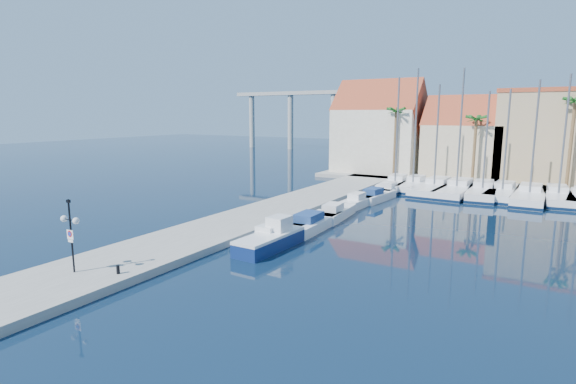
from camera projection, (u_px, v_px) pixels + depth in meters
name	position (u px, v px, depth m)	size (l,w,h in m)	color
ground	(246.00, 296.00, 22.52)	(260.00, 260.00, 0.00)	black
quay_west	(255.00, 217.00, 38.44)	(6.00, 77.00, 0.50)	gray
shore_north	(529.00, 182.00, 57.96)	(54.00, 16.00, 0.50)	gray
lamp_post	(70.00, 225.00, 24.01)	(1.38, 0.39, 4.05)	black
bollard	(118.00, 269.00, 24.19)	(0.19, 0.19, 0.47)	black
fishing_boat	(271.00, 239.00, 30.28)	(2.17, 5.92, 2.05)	navy
motorboat_west_0	(274.00, 235.00, 31.80)	(1.91, 5.74, 1.40)	white
motorboat_west_1	(312.00, 222.00, 35.55)	(2.49, 7.18, 1.40)	white
motorboat_west_2	(335.00, 213.00, 39.04)	(2.32, 5.92, 1.40)	white
motorboat_west_3	(358.00, 201.00, 44.24)	(1.87, 5.31, 1.40)	white
motorboat_west_4	(375.00, 196.00, 46.98)	(2.54, 6.25, 1.40)	white
motorboat_west_5	(390.00, 189.00, 51.01)	(2.03, 5.82, 1.40)	white
sailboat_0	(396.00, 184.00, 54.57)	(3.19, 9.76, 13.14)	white
sailboat_1	(414.00, 184.00, 53.81)	(2.60, 8.87, 14.11)	white
sailboat_2	(436.00, 187.00, 52.12)	(3.73, 11.58, 12.20)	white
sailboat_3	(458.00, 189.00, 50.93)	(3.60, 11.87, 13.87)	white
sailboat_4	(483.00, 191.00, 49.64)	(3.64, 11.02, 11.37)	white
sailboat_5	(503.00, 192.00, 48.79)	(3.19, 10.08, 11.53)	white
sailboat_6	(530.00, 195.00, 47.03)	(3.06, 11.30, 12.36)	white
sailboat_7	(558.00, 196.00, 46.42)	(3.47, 10.10, 12.87)	white
building_0	(379.00, 131.00, 66.16)	(12.30, 9.00, 13.50)	beige
building_1	(465.00, 142.00, 60.29)	(10.30, 8.00, 11.00)	#C4AB8A
building_2	(561.00, 136.00, 55.40)	(14.20, 10.20, 11.50)	tan
palm_0	(396.00, 113.00, 59.47)	(2.60, 2.60, 10.15)	brown
palm_1	(476.00, 121.00, 54.56)	(2.60, 2.60, 9.15)	brown
palm_2	(575.00, 104.00, 49.17)	(2.60, 2.60, 11.15)	brown
viaduct	(315.00, 108.00, 109.80)	(48.00, 2.20, 14.45)	#9E9E99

